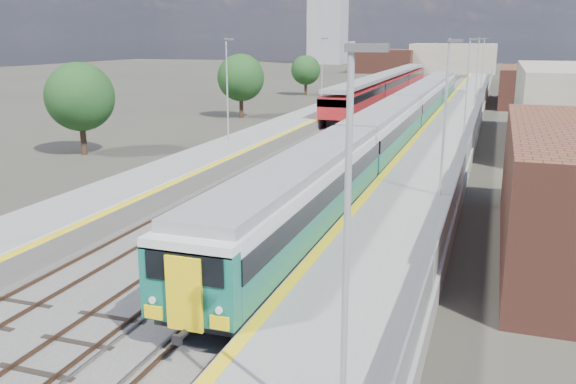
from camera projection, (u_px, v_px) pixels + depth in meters
The scene contains 11 objects.
ground at pixel (396, 130), 57.98m from camera, with size 320.00×320.00×0.00m, color #47443A.
ballast_bed at pixel (377, 125), 60.97m from camera, with size 10.50×155.00×0.06m, color #565451.
tracks at pixel (386, 122), 62.30m from camera, with size 8.96×160.00×0.17m.
platform_right at pixel (455, 123), 58.48m from camera, with size 4.70×155.00×8.52m.
platform_left at pixel (312, 117), 62.97m from camera, with size 4.30×155.00×8.52m.
buildings at pixel (381, 28), 142.25m from camera, with size 72.00×185.50×40.00m.
green_train at pixel (405, 113), 52.33m from camera, with size 2.84×79.18×3.13m.
red_train at pixel (388, 85), 83.66m from camera, with size 2.95×59.70×3.72m.
tree_a at pixel (80, 97), 44.77m from camera, with size 5.05×5.05×6.84m.
tree_b at pixel (241, 78), 65.62m from camera, with size 5.08×5.08×6.88m.
tree_c at pixel (306, 70), 91.50m from camera, with size 4.40×4.40×5.96m.
Camera 1 is at (8.89, -7.88, 8.59)m, focal length 38.00 mm.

